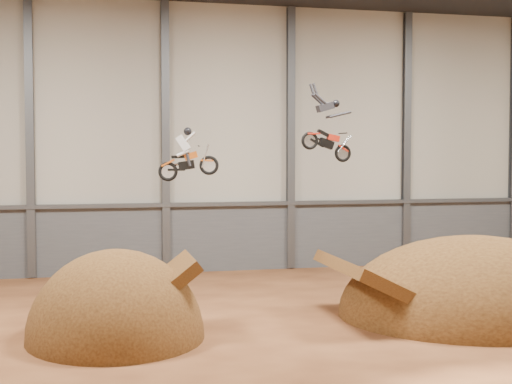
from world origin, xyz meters
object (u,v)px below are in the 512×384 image
Objects in this scene: takeoff_ramp at (116,337)px; fmx_rider_b at (324,123)px; fmx_rider_a at (190,151)px; landing_ramp at (474,315)px.

takeoff_ramp is 10.87m from fmx_rider_b.
takeoff_ramp is 2.93× the size of fmx_rider_a.
takeoff_ramp is 7.77m from fmx_rider_a.
fmx_rider_b is at bearing -9.12° from fmx_rider_a.
fmx_rider_a is (2.98, 3.46, 6.29)m from takeoff_ramp.
fmx_rider_b reaches higher than takeoff_ramp.
landing_ramp is 3.74× the size of fmx_rider_b.
fmx_rider_b reaches higher than fmx_rider_a.
takeoff_ramp is at bearing -173.59° from fmx_rider_b.
fmx_rider_b is (4.88, -1.75, 1.02)m from fmx_rider_a.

